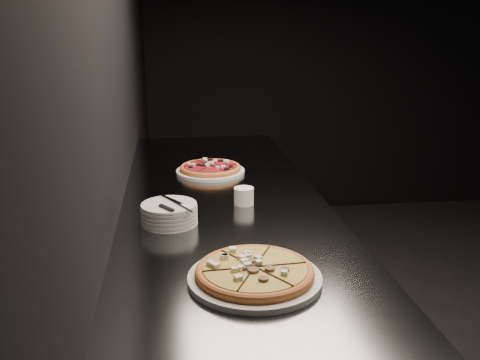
{
  "coord_description": "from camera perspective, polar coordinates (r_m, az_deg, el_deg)",
  "views": [
    {
      "loc": [
        -2.31,
        -1.77,
        1.55
      ],
      "look_at": [
        -2.08,
        0.02,
        1.02
      ],
      "focal_mm": 40.0,
      "sensor_mm": 36.0,
      "label": 1
    }
  ],
  "objects": [
    {
      "name": "wall_left",
      "position": [
        1.78,
        -13.7,
        11.19
      ],
      "size": [
        0.02,
        5.0,
        2.8
      ],
      "primitive_type": "cube",
      "color": "black",
      "rests_on": "floor"
    },
    {
      "name": "wall_back",
      "position": [
        4.86,
        21.67,
        13.67
      ],
      "size": [
        5.0,
        0.02,
        2.8
      ],
      "primitive_type": "cube",
      "color": "black",
      "rests_on": "floor"
    },
    {
      "name": "counter",
      "position": [
        2.09,
        -1.35,
        -15.01
      ],
      "size": [
        0.74,
        2.44,
        0.92
      ],
      "color": "slate",
      "rests_on": "floor"
    },
    {
      "name": "pizza_mushroom",
      "position": [
        1.37,
        1.58,
        -9.94
      ],
      "size": [
        0.34,
        0.34,
        0.04
      ],
      "rotation": [
        0.0,
        0.0,
        0.06
      ],
      "color": "silver",
      "rests_on": "counter"
    },
    {
      "name": "pizza_tomato",
      "position": [
        2.32,
        -3.17,
        1.19
      ],
      "size": [
        0.3,
        0.3,
        0.03
      ],
      "rotation": [
        0.0,
        0.0,
        -0.03
      ],
      "color": "silver",
      "rests_on": "counter"
    },
    {
      "name": "plate_stack",
      "position": [
        1.75,
        -7.56,
        -3.57
      ],
      "size": [
        0.18,
        0.18,
        0.07
      ],
      "color": "silver",
      "rests_on": "counter"
    },
    {
      "name": "cutlery",
      "position": [
        1.73,
        -7.36,
        -2.59
      ],
      "size": [
        0.09,
        0.19,
        0.01
      ],
      "rotation": [
        0.0,
        0.0,
        0.59
      ],
      "color": "#B8BBC0",
      "rests_on": "plate_stack"
    },
    {
      "name": "ramekin",
      "position": [
        1.92,
        0.41,
        -1.67
      ],
      "size": [
        0.07,
        0.07,
        0.06
      ],
      "color": "white",
      "rests_on": "counter"
    }
  ]
}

